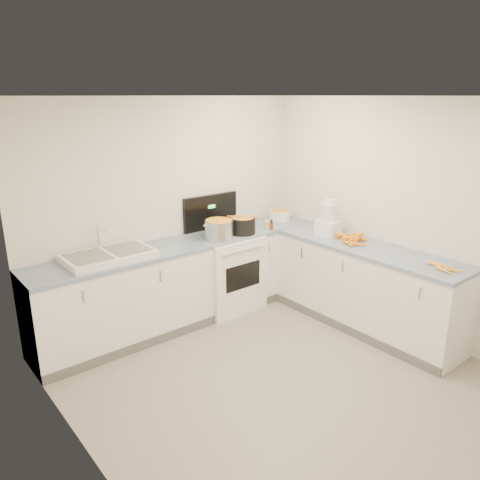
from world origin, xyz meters
TOP-DOWN VIEW (x-y plane):
  - floor at (0.00, 0.00)m, footprint 3.50×4.00m
  - ceiling at (0.00, 0.00)m, footprint 3.50×4.00m
  - wall_back at (0.00, 2.00)m, footprint 3.50×0.00m
  - wall_left at (-1.75, 0.00)m, footprint 0.00×4.00m
  - wall_right at (1.75, 0.00)m, footprint 0.00×4.00m
  - counter_back at (0.00, 1.70)m, footprint 3.50×0.62m
  - counter_right at (1.45, 0.30)m, footprint 0.62×2.20m
  - stove at (0.55, 1.69)m, footprint 0.76×0.65m
  - sink at (-0.90, 1.70)m, footprint 0.86×0.52m
  - steel_pot at (0.37, 1.56)m, footprint 0.39×0.39m
  - black_pot at (0.72, 1.56)m, footprint 0.40×0.40m
  - wooden_spoon at (0.72, 1.56)m, footprint 0.25×0.29m
  - mixing_bowl at (1.49, 1.74)m, footprint 0.34×0.34m
  - extract_bottle at (1.09, 1.46)m, footprint 0.04×0.04m
  - spice_jar at (1.06, 1.52)m, footprint 0.06×0.06m
  - food_processor at (1.43, 0.86)m, footprint 0.22×0.26m
  - carrot_pile at (1.43, 0.55)m, footprint 0.41×0.52m
  - peeled_carrots at (1.41, -0.57)m, footprint 0.19×0.36m
  - peelings at (-1.10, 1.71)m, footprint 0.23×0.25m

SIDE VIEW (x-z plane):
  - floor at x=0.00m, z-range 0.00..0.00m
  - counter_back at x=0.00m, z-range 0.00..0.94m
  - counter_right at x=1.45m, z-range 0.00..0.94m
  - stove at x=0.55m, z-range -0.21..1.15m
  - peeled_carrots at x=1.41m, z-range 0.94..0.98m
  - carrot_pile at x=1.43m, z-range 0.93..1.02m
  - sink at x=-0.90m, z-range 0.82..1.13m
  - spice_jar at x=1.06m, z-range 0.94..1.04m
  - extract_bottle at x=1.09m, z-range 0.94..1.04m
  - mixing_bowl at x=1.49m, z-range 0.94..1.07m
  - peelings at x=-1.10m, z-range 1.01..1.02m
  - black_pot at x=0.72m, z-range 0.92..1.13m
  - steel_pot at x=0.37m, z-range 0.92..1.16m
  - food_processor at x=1.43m, z-range 0.91..1.34m
  - wooden_spoon at x=0.72m, z-range 1.13..1.15m
  - wall_back at x=0.00m, z-range 0.00..2.50m
  - wall_left at x=-1.75m, z-range 0.00..2.50m
  - wall_right at x=1.75m, z-range 0.00..2.50m
  - ceiling at x=0.00m, z-range 2.50..2.50m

